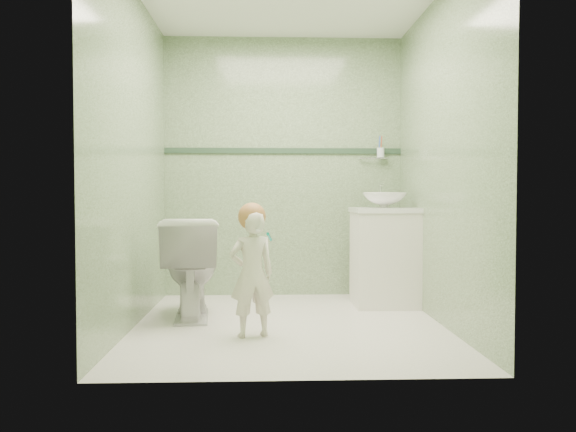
{
  "coord_description": "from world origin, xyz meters",
  "views": [
    {
      "loc": [
        -0.17,
        -4.08,
        0.93
      ],
      "look_at": [
        0.0,
        0.15,
        0.78
      ],
      "focal_mm": 35.57,
      "sensor_mm": 36.0,
      "label": 1
    }
  ],
  "objects": [
    {
      "name": "ground",
      "position": [
        0.0,
        0.0,
        0.0
      ],
      "size": [
        2.5,
        2.5,
        0.0
      ],
      "primitive_type": "plane",
      "color": "silver",
      "rests_on": "ground"
    },
    {
      "name": "hair_cap",
      "position": [
        -0.26,
        -0.31,
        0.79
      ],
      "size": [
        0.18,
        0.18,
        0.18
      ],
      "primitive_type": "sphere",
      "color": "#AE713A",
      "rests_on": "toddler"
    },
    {
      "name": "trim_stripe",
      "position": [
        0.0,
        1.24,
        1.35
      ],
      "size": [
        2.2,
        0.02,
        0.05
      ],
      "primitive_type": "cube",
      "color": "#2A4330",
      "rests_on": "room_shell"
    },
    {
      "name": "teal_toothbrush",
      "position": [
        -0.15,
        -0.44,
        0.67
      ],
      "size": [
        0.1,
        0.14,
        0.08
      ],
      "color": "#018F84",
      "rests_on": "toddler"
    },
    {
      "name": "cup_holder",
      "position": [
        0.89,
        1.18,
        1.33
      ],
      "size": [
        0.26,
        0.07,
        0.21
      ],
      "color": "silver",
      "rests_on": "room_shell"
    },
    {
      "name": "toddler",
      "position": [
        -0.26,
        -0.34,
        0.41
      ],
      "size": [
        0.35,
        0.28,
        0.83
      ],
      "primitive_type": "imported",
      "rotation": [
        0.0,
        0.0,
        3.43
      ],
      "color": "white",
      "rests_on": "ground"
    },
    {
      "name": "toilet",
      "position": [
        -0.74,
        0.27,
        0.38
      ],
      "size": [
        0.49,
        0.79,
        0.77
      ],
      "primitive_type": "imported",
      "rotation": [
        0.0,
        0.0,
        3.23
      ],
      "color": "white",
      "rests_on": "ground"
    },
    {
      "name": "basin",
      "position": [
        0.84,
        0.7,
        0.89
      ],
      "size": [
        0.37,
        0.37,
        0.13
      ],
      "primitive_type": "imported",
      "color": "white",
      "rests_on": "counter"
    },
    {
      "name": "room_shell",
      "position": [
        0.0,
        0.0,
        1.2
      ],
      "size": [
        2.5,
        2.54,
        2.4
      ],
      "color": "gray",
      "rests_on": "ground"
    },
    {
      "name": "counter",
      "position": [
        0.84,
        0.7,
        0.81
      ],
      "size": [
        0.54,
        0.52,
        0.04
      ],
      "primitive_type": "cube",
      "color": "white",
      "rests_on": "vanity"
    },
    {
      "name": "faucet",
      "position": [
        0.84,
        0.89,
        0.97
      ],
      "size": [
        0.03,
        0.13,
        0.18
      ],
      "color": "silver",
      "rests_on": "counter"
    },
    {
      "name": "vanity",
      "position": [
        0.84,
        0.7,
        0.4
      ],
      "size": [
        0.52,
        0.5,
        0.8
      ],
      "primitive_type": "cube",
      "color": "white",
      "rests_on": "ground"
    }
  ]
}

